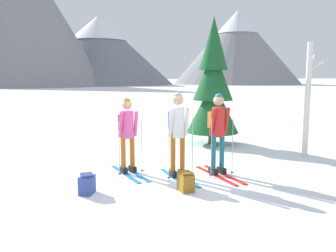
{
  "coord_description": "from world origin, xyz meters",
  "views": [
    {
      "loc": [
        -2.57,
        -7.46,
        2.21
      ],
      "look_at": [
        0.2,
        0.25,
        1.05
      ],
      "focal_mm": 38.38,
      "sensor_mm": 36.0,
      "label": 1
    }
  ],
  "objects_px": {
    "birch_tree_tall": "(308,99)",
    "backpack_on_snow_beside": "(87,184)",
    "skier_in_white": "(178,129)",
    "backpack_on_snow_front": "(186,182)",
    "skier_in_pink": "(127,131)",
    "pine_tree_near": "(213,87)",
    "skier_in_red": "(218,129)"
  },
  "relations": [
    {
      "from": "birch_tree_tall",
      "to": "backpack_on_snow_beside",
      "type": "relative_size",
      "value": 7.79
    },
    {
      "from": "skier_in_white",
      "to": "backpack_on_snow_front",
      "type": "distance_m",
      "value": 1.33
    },
    {
      "from": "skier_in_pink",
      "to": "birch_tree_tall",
      "type": "distance_m",
      "value": 4.96
    },
    {
      "from": "skier_in_white",
      "to": "pine_tree_near",
      "type": "xyz_separation_m",
      "value": [
        2.44,
        3.18,
        0.77
      ]
    },
    {
      "from": "pine_tree_near",
      "to": "backpack_on_snow_front",
      "type": "height_order",
      "value": "pine_tree_near"
    },
    {
      "from": "skier_in_red",
      "to": "pine_tree_near",
      "type": "height_order",
      "value": "pine_tree_near"
    },
    {
      "from": "birch_tree_tall",
      "to": "skier_in_white",
      "type": "bearing_deg",
      "value": -170.91
    },
    {
      "from": "skier_in_pink",
      "to": "birch_tree_tall",
      "type": "height_order",
      "value": "birch_tree_tall"
    },
    {
      "from": "skier_in_pink",
      "to": "pine_tree_near",
      "type": "xyz_separation_m",
      "value": [
        3.39,
        2.48,
        0.88
      ]
    },
    {
      "from": "skier_in_white",
      "to": "pine_tree_near",
      "type": "relative_size",
      "value": 0.46
    },
    {
      "from": "skier_in_red",
      "to": "backpack_on_snow_front",
      "type": "distance_m",
      "value": 1.66
    },
    {
      "from": "backpack_on_snow_beside",
      "to": "backpack_on_snow_front",
      "type": "bearing_deg",
      "value": -15.2
    },
    {
      "from": "skier_in_red",
      "to": "backpack_on_snow_beside",
      "type": "height_order",
      "value": "skier_in_red"
    },
    {
      "from": "pine_tree_near",
      "to": "backpack_on_snow_front",
      "type": "xyz_separation_m",
      "value": [
        -2.64,
        -4.15,
        -1.65
      ]
    },
    {
      "from": "skier_in_pink",
      "to": "backpack_on_snow_beside",
      "type": "xyz_separation_m",
      "value": [
        -1.06,
        -1.17,
        -0.78
      ]
    },
    {
      "from": "skier_in_pink",
      "to": "backpack_on_snow_front",
      "type": "relative_size",
      "value": 4.51
    },
    {
      "from": "skier_in_white",
      "to": "skier_in_red",
      "type": "xyz_separation_m",
      "value": [
        0.92,
        -0.1,
        -0.03
      ]
    },
    {
      "from": "skier_in_white",
      "to": "backpack_on_snow_beside",
      "type": "height_order",
      "value": "skier_in_white"
    },
    {
      "from": "birch_tree_tall",
      "to": "backpack_on_snow_front",
      "type": "xyz_separation_m",
      "value": [
        -4.18,
        -1.61,
        -1.39
      ]
    },
    {
      "from": "birch_tree_tall",
      "to": "backpack_on_snow_front",
      "type": "bearing_deg",
      "value": -158.97
    },
    {
      "from": "skier_in_red",
      "to": "backpack_on_snow_front",
      "type": "bearing_deg",
      "value": -142.18
    },
    {
      "from": "skier_in_red",
      "to": "pine_tree_near",
      "type": "bearing_deg",
      "value": 65.09
    },
    {
      "from": "pine_tree_near",
      "to": "backpack_on_snow_front",
      "type": "distance_m",
      "value": 5.19
    },
    {
      "from": "skier_in_white",
      "to": "pine_tree_near",
      "type": "distance_m",
      "value": 4.08
    },
    {
      "from": "birch_tree_tall",
      "to": "pine_tree_near",
      "type": "bearing_deg",
      "value": 121.2
    },
    {
      "from": "skier_in_red",
      "to": "birch_tree_tall",
      "type": "distance_m",
      "value": 3.19
    },
    {
      "from": "skier_in_pink",
      "to": "skier_in_red",
      "type": "height_order",
      "value": "skier_in_red"
    },
    {
      "from": "pine_tree_near",
      "to": "birch_tree_tall",
      "type": "xyz_separation_m",
      "value": [
        1.54,
        -2.54,
        -0.26
      ]
    },
    {
      "from": "backpack_on_snow_front",
      "to": "birch_tree_tall",
      "type": "bearing_deg",
      "value": 21.03
    },
    {
      "from": "skier_in_pink",
      "to": "backpack_on_snow_beside",
      "type": "distance_m",
      "value": 1.76
    },
    {
      "from": "skier_in_red",
      "to": "backpack_on_snow_front",
      "type": "xyz_separation_m",
      "value": [
        -1.12,
        -0.87,
        -0.85
      ]
    },
    {
      "from": "skier_in_red",
      "to": "birch_tree_tall",
      "type": "height_order",
      "value": "birch_tree_tall"
    }
  ]
}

